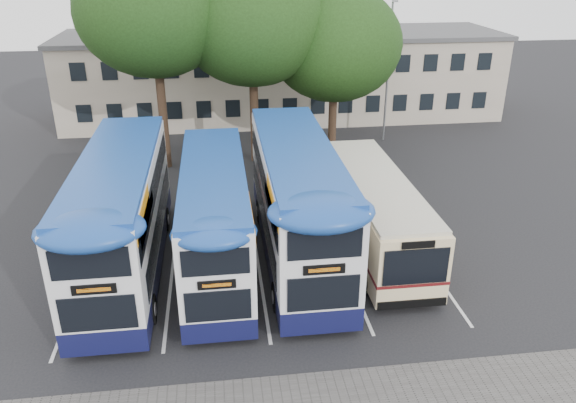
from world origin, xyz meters
The scene contains 11 objects.
ground centered at (0.00, 0.00, 0.00)m, with size 120.00×120.00×0.00m, color black.
bay_lines centered at (-3.75, 5.00, 0.01)m, with size 14.12×11.00×0.01m.
depot_building centered at (0.00, 26.99, 3.15)m, with size 32.40×8.40×6.20m.
lamp_post centered at (6.00, 19.97, 5.08)m, with size 0.25×1.05×9.06m.
tree_left centered at (-8.20, 16.72, 8.85)m, with size 8.30×8.30×12.39m.
tree_mid centered at (-2.92, 17.08, 8.15)m, with size 8.32×8.32×11.71m.
tree_right centered at (1.94, 17.61, 6.77)m, with size 7.83×7.83×10.11m.
bus_dd_left centered at (-8.99, 5.04, 2.64)m, with size 2.78×11.48×4.78m.
bus_dd_mid centered at (-5.39, 4.70, 2.39)m, with size 2.53×10.43×4.35m.
bus_dd_right centered at (-2.05, 5.30, 2.69)m, with size 2.84×11.72×4.89m.
bus_single centered at (1.38, 5.86, 1.78)m, with size 2.68×10.55×3.15m.
Camera 1 is at (-5.10, -15.33, 12.01)m, focal length 35.00 mm.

